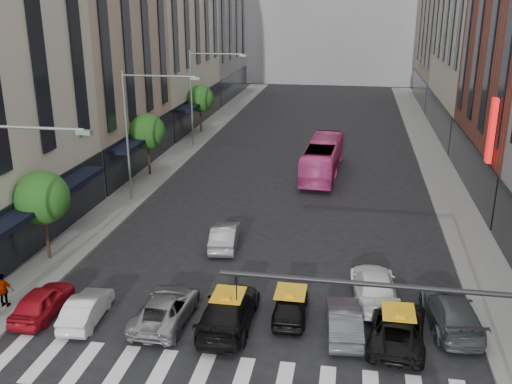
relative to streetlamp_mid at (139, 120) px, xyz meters
The scene contains 22 objects.
sidewalk_left 11.67m from the streetlamp_mid, 98.29° to the left, with size 3.00×96.00×0.15m, color slate.
sidewalk_right 24.46m from the streetlamp_mid, 24.90° to the left, with size 3.00×96.00×0.15m, color slate.
building_left_b 12.23m from the streetlamp_mid, 131.01° to the left, with size 8.00×16.00×24.00m, color tan.
tree_near 10.40m from the streetlamp_mid, 99.96° to the right, with size 2.88×2.88×4.95m.
tree_mid 6.65m from the streetlamp_mid, 106.32° to the left, with size 2.88×2.88×4.95m.
tree_far 22.18m from the streetlamp_mid, 94.56° to the left, with size 2.88×2.88×4.95m.
streetlamp_mid is the anchor object (origin of this frame).
streetlamp_far 16.00m from the streetlamp_mid, 90.00° to the left, with size 5.38×0.25×9.00m.
traffic_signal 27.53m from the streetlamp_mid, 49.82° to the right, with size 10.10×0.20×6.00m.
liberty_sign 22.64m from the streetlamp_mid, ahead, with size 0.30×0.70×4.00m.
car_red 16.18m from the streetlamp_mid, 86.84° to the right, with size 1.58×3.92×1.34m, color #9F0E1A.
car_white_front 16.61m from the streetlamp_mid, 78.85° to the right, with size 1.30×3.73×1.23m, color silver.
car_silver 17.08m from the streetlamp_mid, 66.32° to the right, with size 2.19×4.75×1.32m, color gray.
taxi_left 18.26m from the streetlamp_mid, 57.68° to the right, with size 2.14×5.26×1.53m, color black.
taxi_center 18.88m from the streetlamp_mid, 48.79° to the right, with size 1.50×3.73×1.27m, color black.
car_grey_mid 21.11m from the streetlamp_mid, 45.46° to the right, with size 1.40×4.01×1.32m, color #3F4147.
taxi_right 22.75m from the streetlamp_mid, 41.64° to the right, with size 2.25×4.87×1.35m, color black.
car_grey_curb 23.64m from the streetlamp_mid, 34.83° to the right, with size 2.03×5.00×1.45m, color #3B3E42.
car_row2_left 11.12m from the streetlamp_mid, 41.84° to the right, with size 1.44×4.12×1.36m, color #A4A4AA.
car_row2_right 20.05m from the streetlamp_mid, 35.96° to the right, with size 2.03×5.00×1.45m, color white.
bus 15.42m from the streetlamp_mid, 35.63° to the left, with size 2.43×10.37×2.89m, color #E24291.
pedestrian_far 15.97m from the streetlamp_mid, 94.24° to the right, with size 0.96×0.40×1.64m, color gray.
Camera 1 is at (4.22, -16.10, 13.64)m, focal length 40.00 mm.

